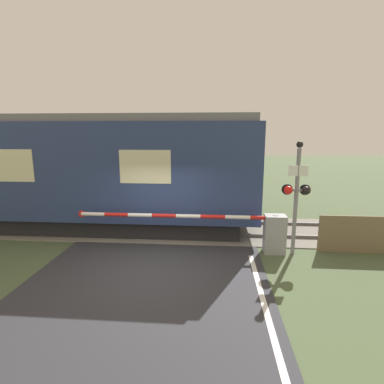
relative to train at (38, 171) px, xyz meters
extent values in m
plane|color=#475638|center=(4.86, -3.29, -2.05)|extent=(80.00, 80.00, 0.00)
cube|color=slate|center=(4.86, 0.00, -2.03)|extent=(36.00, 3.20, 0.03)
cube|color=#595451|center=(4.86, -0.72, -1.97)|extent=(36.00, 0.08, 0.10)
cube|color=#595451|center=(4.86, 0.72, -1.97)|extent=(36.00, 0.08, 0.10)
cube|color=black|center=(0.00, 0.00, -1.75)|extent=(14.42, 2.51, 0.60)
cube|color=navy|center=(0.00, 0.00, 0.13)|extent=(15.68, 2.95, 3.16)
cube|color=slate|center=(0.00, 0.00, 1.84)|extent=(15.36, 2.71, 0.24)
cube|color=beige|center=(4.31, -1.48, 0.37)|extent=(1.57, 0.02, 1.01)
cube|color=beige|center=(0.00, -1.48, 0.37)|extent=(1.57, 0.02, 1.01)
cube|color=gray|center=(8.15, -1.94, -1.49)|extent=(0.60, 0.44, 1.12)
cylinder|color=gray|center=(8.15, -1.94, -1.01)|extent=(0.16, 0.16, 0.18)
cylinder|color=red|center=(7.80, -1.94, -1.01)|extent=(0.71, 0.11, 0.11)
cylinder|color=white|center=(7.08, -1.94, -1.01)|extent=(0.71, 0.11, 0.11)
cylinder|color=red|center=(6.37, -1.94, -1.01)|extent=(0.71, 0.11, 0.11)
cylinder|color=white|center=(5.66, -1.94, -1.01)|extent=(0.71, 0.11, 0.11)
cylinder|color=red|center=(4.94, -1.94, -1.01)|extent=(0.71, 0.11, 0.11)
cylinder|color=white|center=(4.23, -1.94, -1.01)|extent=(0.71, 0.11, 0.11)
cylinder|color=red|center=(3.51, -1.94, -1.01)|extent=(0.71, 0.11, 0.11)
cylinder|color=white|center=(2.80, -1.94, -1.01)|extent=(0.71, 0.11, 0.11)
cylinder|color=red|center=(2.44, -1.94, -1.01)|extent=(0.20, 0.02, 0.20)
cylinder|color=gray|center=(8.68, -1.98, -0.54)|extent=(0.11, 0.11, 3.02)
cube|color=gray|center=(8.68, -1.98, -0.18)|extent=(0.61, 0.07, 0.07)
sphere|color=red|center=(8.43, -2.03, -0.18)|extent=(0.24, 0.24, 0.24)
sphere|color=black|center=(8.92, -2.03, -0.18)|extent=(0.24, 0.24, 0.24)
cylinder|color=black|center=(8.43, -1.92, -0.18)|extent=(0.30, 0.06, 0.30)
cylinder|color=black|center=(8.92, -1.92, -0.18)|extent=(0.30, 0.06, 0.30)
cube|color=white|center=(8.68, -2.02, 0.37)|extent=(0.52, 0.02, 0.30)
sphere|color=black|center=(8.68, -1.98, 1.07)|extent=(0.18, 0.18, 0.18)
cube|color=#726047|center=(10.65, -1.75, -1.50)|extent=(2.43, 0.06, 1.10)
camera|label=1|loc=(6.43, -10.31, 1.38)|focal=28.00mm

